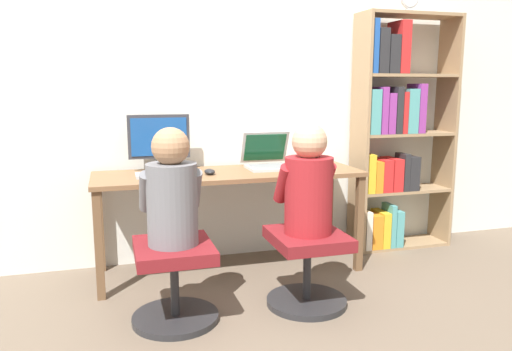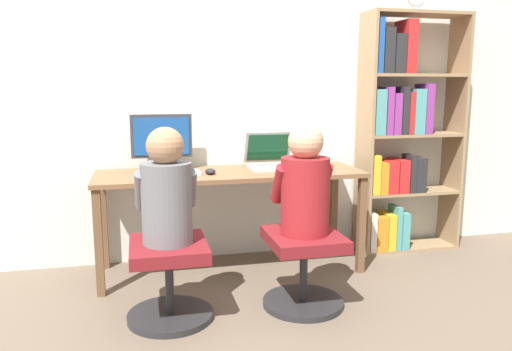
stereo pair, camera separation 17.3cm
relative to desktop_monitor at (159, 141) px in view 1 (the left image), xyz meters
name	(u,v)px [view 1 (the left image)]	position (x,y,z in m)	size (l,w,h in m)	color
ground_plane	(241,286)	(0.45, -0.48, -0.92)	(14.00, 14.00, 0.00)	brown
wall_back	(217,86)	(0.45, 0.17, 0.38)	(10.00, 0.05, 2.60)	silver
desk	(229,183)	(0.45, -0.19, -0.29)	(1.84, 0.59, 0.72)	brown
desktop_monitor	(159,141)	(0.00, 0.00, 0.00)	(0.43, 0.16, 0.39)	#333338
laptop	(270,160)	(0.78, -0.09, -0.16)	(0.36, 0.36, 0.26)	#B7B7BC
keyboard	(168,174)	(0.03, -0.23, -0.20)	(0.42, 0.16, 0.03)	#B2B2B7
computer_mouse_by_keyboard	(210,172)	(0.30, -0.25, -0.19)	(0.07, 0.11, 0.04)	black
office_chair_left	(174,277)	(-0.02, -0.86, -0.66)	(0.48, 0.48, 0.45)	#262628
office_chair_right	(307,263)	(0.77, -0.87, -0.66)	(0.48, 0.48, 0.45)	#262628
person_at_monitor	(172,193)	(-0.02, -0.86, -0.19)	(0.34, 0.30, 0.64)	slate
person_at_laptop	(308,185)	(0.77, -0.87, -0.19)	(0.34, 0.30, 0.64)	maroon
bookshelf	(394,137)	(1.83, -0.04, -0.02)	(0.81, 0.28, 1.85)	#997A56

